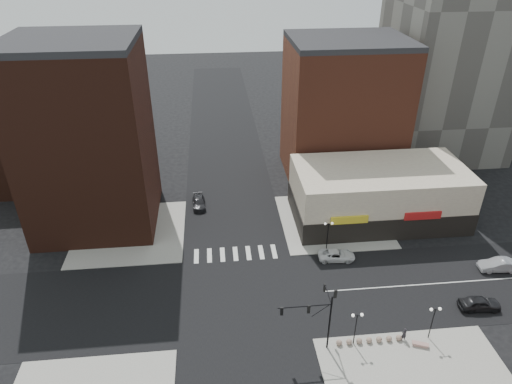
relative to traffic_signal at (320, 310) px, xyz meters
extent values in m
plane|color=black|center=(-7.24, 7.83, -4.96)|extent=(240.00, 240.00, 0.00)
cube|color=black|center=(-7.24, 7.83, -4.95)|extent=(200.00, 14.00, 0.02)
cube|color=black|center=(-7.24, 7.83, -4.95)|extent=(14.00, 200.00, 0.02)
cube|color=gray|center=(-21.74, 22.33, -4.90)|extent=(15.00, 15.00, 0.12)
cube|color=gray|center=(7.26, 22.33, -4.90)|extent=(15.00, 15.00, 0.12)
cube|color=#3C1D13|center=(-26.24, 26.33, 7.54)|extent=(16.00, 15.00, 25.00)
cube|color=#3C1D13|center=(-39.24, 41.83, 1.04)|extent=(20.00, 18.00, 12.00)
cube|color=brown|center=(11.76, 37.33, 6.04)|extent=(18.00, 15.00, 22.00)
cube|color=beige|center=(13.76, 22.83, -0.96)|extent=(24.00, 12.00, 8.00)
cube|color=black|center=(13.76, 22.83, -3.26)|extent=(24.20, 12.20, 3.40)
cylinder|color=black|center=(0.96, -0.37, -1.46)|extent=(0.18, 0.18, 7.00)
cylinder|color=black|center=(-1.64, -0.37, 1.04)|extent=(5.20, 0.11, 0.11)
cylinder|color=black|center=(-0.04, -0.37, 0.34)|extent=(1.72, 0.06, 1.46)
cylinder|color=black|center=(0.96, 1.13, 1.04)|extent=(0.11, 3.00, 0.11)
cube|color=black|center=(-3.84, -0.37, 0.64)|extent=(0.28, 0.18, 0.95)
sphere|color=red|center=(-3.84, -0.37, 0.94)|extent=(0.16, 0.16, 0.16)
cube|color=black|center=(-1.24, -0.37, 0.64)|extent=(0.28, 0.18, 0.95)
sphere|color=red|center=(-1.24, -0.37, 0.94)|extent=(0.16, 0.16, 0.16)
cube|color=black|center=(0.96, 2.43, 0.64)|extent=(0.18, 0.28, 0.95)
sphere|color=red|center=(0.96, 2.43, 0.94)|extent=(0.16, 0.16, 0.16)
cube|color=black|center=(1.21, -0.37, 2.34)|extent=(0.28, 0.18, 0.95)
sphere|color=red|center=(1.21, -0.37, 2.64)|extent=(0.16, 0.16, 0.16)
cylinder|color=black|center=(3.76, -0.17, -2.84)|extent=(0.11, 0.11, 4.00)
cylinder|color=black|center=(3.76, -0.17, -0.94)|extent=(0.90, 0.06, 0.06)
sphere|color=white|center=(3.31, -0.17, -0.84)|extent=(0.32, 0.32, 0.32)
sphere|color=white|center=(4.21, -0.17, -0.84)|extent=(0.32, 0.32, 0.32)
cylinder|color=black|center=(11.76, -0.17, -2.84)|extent=(0.11, 0.11, 4.00)
cylinder|color=black|center=(11.76, -0.17, -0.94)|extent=(0.90, 0.06, 0.06)
sphere|color=white|center=(11.31, -0.17, -0.84)|extent=(0.32, 0.32, 0.32)
sphere|color=white|center=(12.21, -0.17, -0.84)|extent=(0.32, 0.32, 0.32)
cylinder|color=black|center=(4.76, 15.83, -2.84)|extent=(0.11, 0.11, 4.00)
cylinder|color=black|center=(4.76, 15.83, -0.94)|extent=(0.90, 0.06, 0.06)
sphere|color=white|center=(4.31, 15.83, -0.84)|extent=(0.32, 0.32, 0.32)
sphere|color=white|center=(5.21, 15.83, -0.84)|extent=(0.32, 0.32, 0.32)
sphere|color=#876B5D|center=(2.26, -0.17, -4.54)|extent=(0.60, 0.60, 0.60)
sphere|color=#876B5D|center=(3.31, -0.17, -4.54)|extent=(0.60, 0.60, 0.60)
sphere|color=#876B5D|center=(4.36, -0.17, -4.54)|extent=(0.60, 0.60, 0.60)
sphere|color=#876B5D|center=(5.41, -0.17, -4.54)|extent=(0.60, 0.60, 0.60)
sphere|color=#876B5D|center=(6.46, -0.17, -4.54)|extent=(0.60, 0.60, 0.60)
sphere|color=#876B5D|center=(7.51, -0.17, -4.54)|extent=(0.60, 0.60, 0.60)
sphere|color=#876B5D|center=(8.56, -0.17, -4.54)|extent=(0.60, 0.60, 0.60)
imported|color=white|center=(5.55, 13.63, -4.31)|extent=(4.90, 2.62, 1.31)
imported|color=black|center=(19.20, 3.39, -4.18)|extent=(4.68, 2.13, 1.56)
imported|color=#98989D|center=(25.02, 9.49, -4.18)|extent=(4.87, 2.03, 1.57)
imported|color=black|center=(-12.16, 28.41, -4.29)|extent=(2.14, 4.75, 1.35)
imported|color=black|center=(9.04, -0.17, -4.05)|extent=(0.62, 0.46, 1.58)
cube|color=#A47B71|center=(10.45, -1.17, -4.71)|extent=(1.51, 0.90, 0.27)
cube|color=#A47B71|center=(10.45, -1.17, -4.51)|extent=(1.71, 1.05, 0.11)
camera|label=1|loc=(-9.44, -31.62, 32.09)|focal=32.00mm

